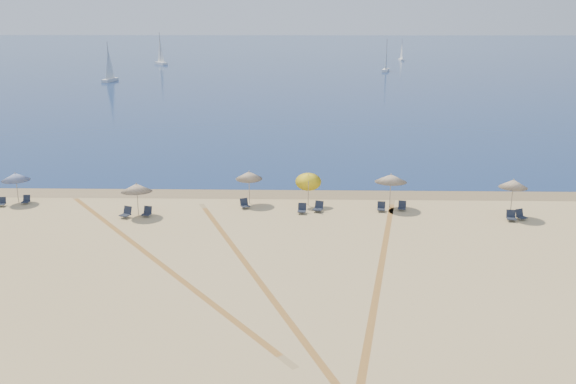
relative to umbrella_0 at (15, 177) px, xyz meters
The scene contains 25 objects.
ground 29.25m from the umbrella_0, 46.97° to the right, with size 160.00×160.00×0.00m, color tan.
ocean 204.65m from the umbrella_0, 84.42° to the left, with size 500.00×500.00×0.00m, color #0C2151.
wet_sand 20.18m from the umbrella_0, ahead, with size 500.00×500.00×0.00m, color olive.
umbrella_0 is the anchor object (origin of this frame).
umbrella_1 10.00m from the umbrella_0, 16.04° to the right, with size 2.12×2.15×2.29m.
umbrella_2 17.06m from the umbrella_0, ahead, with size 1.93×1.95×2.48m.
umbrella_3 21.35m from the umbrella_0, ahead, with size 1.86×2.08×2.70m.
umbrella_4 27.20m from the umbrella_0, ahead, with size 2.27×2.28×2.51m.
umbrella_5 35.27m from the umbrella_0, ahead, with size 1.90×1.90×2.66m.
chair_0 2.06m from the umbrella_0, 129.55° to the right, with size 0.60×0.68×0.63m.
chair_1 1.84m from the umbrella_0, 23.77° to the right, with size 0.51×0.60×0.62m.
chair_2 9.66m from the umbrella_0, 20.21° to the right, with size 0.85×0.90×0.74m.
chair_3 10.86m from the umbrella_0, 16.39° to the right, with size 0.67×0.75×0.68m.
chair_4 16.92m from the umbrella_0, ahead, with size 0.78×0.83×0.68m.
chair_5 21.07m from the umbrella_0, ahead, with size 0.63×0.72×0.69m.
chair_6 22.19m from the umbrella_0, ahead, with size 0.80×0.86×0.72m.
chair_7 26.57m from the umbrella_0, ahead, with size 0.63×0.71×0.66m.
chair_8 28.05m from the umbrella_0, ahead, with size 0.67×0.74×0.65m.
chair_9 35.12m from the umbrella_0, ahead, with size 0.67×0.76×0.70m.
chair_10 35.83m from the umbrella_0, ahead, with size 0.78×0.83×0.69m.
sailboat_0 118.61m from the umbrella_0, 69.47° to the left, with size 2.53×5.43×7.84m.
sailboat_1 158.12m from the umbrella_0, 71.02° to the left, with size 1.33×4.40×6.47m.
sailboat_2 87.57m from the umbrella_0, 102.82° to the left, with size 2.09×5.58×8.11m.
sailboat_3 132.94m from the umbrella_0, 98.27° to the left, with size 4.68×5.73×8.87m.
tire_tracks 22.31m from the umbrella_0, 33.38° to the right, with size 49.36×42.52×0.00m.
Camera 1 is at (0.95, -20.88, 13.20)m, focal length 37.81 mm.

